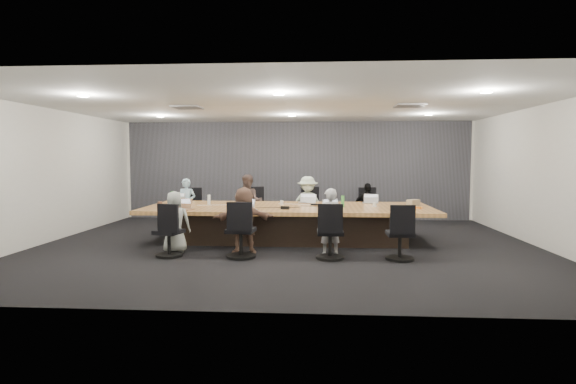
# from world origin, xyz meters

# --- Properties ---
(floor) EXTENTS (10.00, 8.00, 0.00)m
(floor) POSITION_xyz_m (0.00, 0.00, 0.00)
(floor) COLOR black
(floor) RESTS_ON ground
(ceiling) EXTENTS (10.00, 8.00, 0.00)m
(ceiling) POSITION_xyz_m (0.00, 0.00, 2.80)
(ceiling) COLOR white
(ceiling) RESTS_ON wall_back
(wall_back) EXTENTS (10.00, 0.00, 2.80)m
(wall_back) POSITION_xyz_m (0.00, 4.00, 1.40)
(wall_back) COLOR silver
(wall_back) RESTS_ON ground
(wall_front) EXTENTS (10.00, 0.00, 2.80)m
(wall_front) POSITION_xyz_m (0.00, -4.00, 1.40)
(wall_front) COLOR silver
(wall_front) RESTS_ON ground
(wall_left) EXTENTS (0.00, 8.00, 2.80)m
(wall_left) POSITION_xyz_m (-5.00, 0.00, 1.40)
(wall_left) COLOR silver
(wall_left) RESTS_ON ground
(wall_right) EXTENTS (0.00, 8.00, 2.80)m
(wall_right) POSITION_xyz_m (5.00, 0.00, 1.40)
(wall_right) COLOR silver
(wall_right) RESTS_ON ground
(curtain) EXTENTS (9.80, 0.04, 2.80)m
(curtain) POSITION_xyz_m (0.00, 3.92, 1.40)
(curtain) COLOR #4C4C55
(curtain) RESTS_ON ground
(conference_table) EXTENTS (6.00, 2.20, 0.74)m
(conference_table) POSITION_xyz_m (0.00, 0.50, 0.40)
(conference_table) COLOR black
(conference_table) RESTS_ON ground
(chair_0) EXTENTS (0.57, 0.57, 0.79)m
(chair_0) POSITION_xyz_m (-2.61, 2.20, 0.40)
(chair_0) COLOR black
(chair_0) RESTS_ON ground
(chair_1) EXTENTS (0.72, 0.72, 0.85)m
(chair_1) POSITION_xyz_m (-1.05, 2.20, 0.43)
(chair_1) COLOR black
(chair_1) RESTS_ON ground
(chair_2) EXTENTS (0.69, 0.69, 0.86)m
(chair_2) POSITION_xyz_m (0.38, 2.20, 0.43)
(chair_2) COLOR black
(chair_2) RESTS_ON ground
(chair_3) EXTENTS (0.71, 0.71, 0.84)m
(chair_3) POSITION_xyz_m (1.80, 2.20, 0.42)
(chair_3) COLOR black
(chair_3) RESTS_ON ground
(chair_4) EXTENTS (0.62, 0.62, 0.74)m
(chair_4) POSITION_xyz_m (-2.03, -1.20, 0.37)
(chair_4) COLOR black
(chair_4) RESTS_ON ground
(chair_5) EXTENTS (0.60, 0.60, 0.82)m
(chair_5) POSITION_xyz_m (-0.73, -1.20, 0.41)
(chair_5) COLOR black
(chair_5) RESTS_ON ground
(chair_6) EXTENTS (0.54, 0.54, 0.78)m
(chair_6) POSITION_xyz_m (0.84, -1.20, 0.39)
(chair_6) COLOR black
(chair_6) RESTS_ON ground
(chair_7) EXTENTS (0.52, 0.52, 0.76)m
(chair_7) POSITION_xyz_m (2.04, -1.20, 0.38)
(chair_7) COLOR black
(chair_7) RESTS_ON ground
(person_0) EXTENTS (0.48, 0.33, 1.26)m
(person_0) POSITION_xyz_m (-2.61, 1.85, 0.63)
(person_0) COLOR #9AC1D5
(person_0) RESTS_ON ground
(laptop_0) EXTENTS (0.35, 0.27, 0.02)m
(laptop_0) POSITION_xyz_m (-2.61, 1.30, 0.75)
(laptop_0) COLOR #B2B2B7
(laptop_0) RESTS_ON conference_table
(person_1) EXTENTS (0.69, 0.56, 1.36)m
(person_1) POSITION_xyz_m (-1.05, 1.85, 0.68)
(person_1) COLOR #4F3D38
(person_1) RESTS_ON ground
(laptop_1) EXTENTS (0.38, 0.28, 0.02)m
(laptop_1) POSITION_xyz_m (-1.05, 1.30, 0.75)
(laptop_1) COLOR #B2B2B7
(laptop_1) RESTS_ON conference_table
(person_2) EXTENTS (0.92, 0.62, 1.32)m
(person_2) POSITION_xyz_m (0.38, 1.85, 0.66)
(person_2) COLOR #A6B9A4
(person_2) RESTS_ON ground
(laptop_2) EXTENTS (0.40, 0.31, 0.02)m
(laptop_2) POSITION_xyz_m (0.38, 1.30, 0.75)
(laptop_2) COLOR #B2B2B7
(laptop_2) RESTS_ON conference_table
(person_3) EXTENTS (0.72, 0.40, 1.16)m
(person_3) POSITION_xyz_m (1.80, 1.85, 0.58)
(person_3) COLOR black
(person_3) RESTS_ON ground
(laptop_3) EXTENTS (0.34, 0.24, 0.02)m
(laptop_3) POSITION_xyz_m (1.80, 1.30, 0.75)
(laptop_3) COLOR #B2B2B7
(laptop_3) RESTS_ON conference_table
(person_4) EXTENTS (0.63, 0.48, 1.15)m
(person_4) POSITION_xyz_m (-2.03, -0.85, 0.58)
(person_4) COLOR #9AA199
(person_4) RESTS_ON ground
(laptop_4) EXTENTS (0.40, 0.32, 0.02)m
(laptop_4) POSITION_xyz_m (-2.03, -0.30, 0.75)
(laptop_4) COLOR #8C6647
(laptop_4) RESTS_ON conference_table
(person_5) EXTENTS (1.20, 0.61, 1.24)m
(person_5) POSITION_xyz_m (-0.73, -0.85, 0.62)
(person_5) COLOR brown
(person_5) RESTS_ON ground
(laptop_5) EXTENTS (0.34, 0.27, 0.02)m
(laptop_5) POSITION_xyz_m (-0.73, -0.30, 0.75)
(laptop_5) COLOR #B2B2B7
(laptop_5) RESTS_ON conference_table
(person_6) EXTENTS (0.50, 0.39, 1.22)m
(person_6) POSITION_xyz_m (0.84, -0.85, 0.61)
(person_6) COLOR #B0B0B1
(person_6) RESTS_ON ground
(laptop_6) EXTENTS (0.34, 0.27, 0.02)m
(laptop_6) POSITION_xyz_m (0.84, -0.30, 0.75)
(laptop_6) COLOR #B2B2B7
(laptop_6) RESTS_ON conference_table
(bottle_green_left) EXTENTS (0.09, 0.09, 0.28)m
(bottle_green_left) POSITION_xyz_m (-2.65, 0.94, 0.88)
(bottle_green_left) COLOR green
(bottle_green_left) RESTS_ON conference_table
(bottle_green_right) EXTENTS (0.08, 0.08, 0.24)m
(bottle_green_right) POSITION_xyz_m (1.14, 0.39, 0.86)
(bottle_green_right) COLOR green
(bottle_green_right) RESTS_ON conference_table
(bottle_clear) EXTENTS (0.08, 0.08, 0.22)m
(bottle_clear) POSITION_xyz_m (-1.76, 0.70, 0.85)
(bottle_clear) COLOR silver
(bottle_clear) RESTS_ON conference_table
(cup_white_far) EXTENTS (0.09, 0.09, 0.09)m
(cup_white_far) POSITION_xyz_m (-0.16, 0.78, 0.79)
(cup_white_far) COLOR white
(cup_white_far) RESTS_ON conference_table
(cup_white_near) EXTENTS (0.10, 0.10, 0.09)m
(cup_white_near) POSITION_xyz_m (1.81, 0.49, 0.79)
(cup_white_near) COLOR white
(cup_white_near) RESTS_ON conference_table
(mug_brown) EXTENTS (0.13, 0.13, 0.12)m
(mug_brown) POSITION_xyz_m (-2.65, 0.12, 0.80)
(mug_brown) COLOR brown
(mug_brown) RESTS_ON conference_table
(mic_left) EXTENTS (0.16, 0.12, 0.03)m
(mic_left) POSITION_xyz_m (-1.03, -0.09, 0.75)
(mic_left) COLOR black
(mic_left) RESTS_ON conference_table
(mic_right) EXTENTS (0.17, 0.14, 0.03)m
(mic_right) POSITION_xyz_m (0.55, 0.73, 0.75)
(mic_right) COLOR black
(mic_right) RESTS_ON conference_table
(stapler) EXTENTS (0.18, 0.09, 0.07)m
(stapler) POSITION_xyz_m (-0.02, -0.10, 0.77)
(stapler) COLOR black
(stapler) RESTS_ON conference_table
(canvas_bag) EXTENTS (0.30, 0.29, 0.14)m
(canvas_bag) POSITION_xyz_m (2.65, 0.66, 0.81)
(canvas_bag) COLOR tan
(canvas_bag) RESTS_ON conference_table
(snack_packet) EXTENTS (0.20, 0.18, 0.04)m
(snack_packet) POSITION_xyz_m (2.65, 0.24, 0.76)
(snack_packet) COLOR orange
(snack_packet) RESTS_ON conference_table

